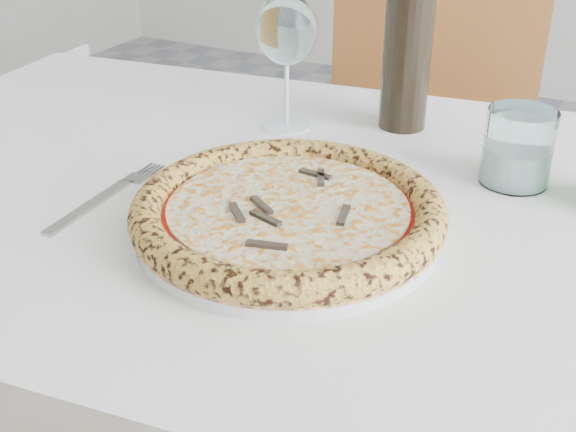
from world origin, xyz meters
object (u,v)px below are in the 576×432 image
tumbler (517,152)px  wine_bottle (408,46)px  dining_table (326,264)px  pizza (288,211)px  plate (288,225)px  chair_far (432,136)px  wine_glass (287,33)px

tumbler → wine_bottle: wine_bottle is taller
dining_table → pizza: pizza is taller
plate → wine_bottle: (-0.00, 0.35, 0.11)m
chair_far → plate: chair_far is taller
plate → pizza: pizza is taller
dining_table → chair_far: (-0.11, 0.78, -0.13)m
dining_table → wine_glass: wine_glass is taller
pizza → chair_far: bearing=97.0°
pizza → tumbler: bearing=52.6°
dining_table → tumbler: size_ratio=15.68×
chair_far → pizza: (0.11, -0.88, 0.25)m
dining_table → pizza: size_ratio=4.35×
dining_table → tumbler: 0.27m
wine_glass → tumbler: (0.33, -0.03, -0.10)m
wine_glass → tumbler: size_ratio=2.05×
chair_far → wine_glass: (-0.04, -0.60, 0.36)m
dining_table → wine_glass: 0.32m
chair_far → tumbler: (0.29, -0.64, 0.26)m
plate → pizza: size_ratio=0.97×
tumbler → chair_far: bearing=114.4°
plate → wine_bottle: size_ratio=1.17×
plate → wine_bottle: 0.37m
wine_glass → wine_bottle: size_ratio=0.69×
wine_bottle → tumbler: bearing=-31.5°
tumbler → wine_bottle: 0.23m
pizza → tumbler: tumbler is taller
wine_glass → dining_table: bearing=-49.3°
dining_table → chair_far: chair_far is taller
wine_glass → wine_bottle: 0.17m
wine_glass → wine_bottle: bearing=28.6°
chair_far → plate: size_ratio=2.91×
pizza → wine_bottle: wine_bottle is taller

